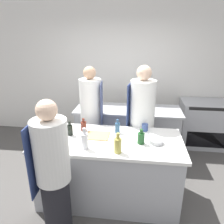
{
  "coord_description": "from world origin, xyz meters",
  "views": [
    {
      "loc": [
        0.35,
        -2.51,
        2.23
      ],
      "look_at": [
        0.0,
        0.35,
        1.16
      ],
      "focal_mm": 35.0,
      "sensor_mm": 36.0,
      "label": 1
    }
  ],
  "objects": [
    {
      "name": "wall_back",
      "position": [
        0.0,
        2.13,
        1.4
      ],
      "size": [
        8.0,
        0.06,
        2.8
      ],
      "color": "silver",
      "rests_on": "ground_plane"
    },
    {
      "name": "bowl_mixing_large",
      "position": [
        0.61,
        -0.03,
        0.93
      ],
      "size": [
        0.17,
        0.17,
        0.05
      ],
      "color": "#B7BABC",
      "rests_on": "prep_counter"
    },
    {
      "name": "chef_at_stove",
      "position": [
        -0.4,
        0.77,
        0.87
      ],
      "size": [
        0.37,
        0.35,
        1.73
      ],
      "rotation": [
        0.0,
        0.0,
        -1.49
      ],
      "color": "black",
      "rests_on": "ground_plane"
    },
    {
      "name": "cutting_board",
      "position": [
        -0.16,
        0.08,
        0.91
      ],
      "size": [
        0.3,
        0.27,
        0.01
      ],
      "color": "tan",
      "rests_on": "prep_counter"
    },
    {
      "name": "oven_range",
      "position": [
        1.71,
        1.76,
        0.46
      ],
      "size": [
        0.95,
        0.64,
        0.92
      ],
      "color": "#A8AAAF",
      "rests_on": "ground_plane"
    },
    {
      "name": "prep_counter",
      "position": [
        0.0,
        0.0,
        0.45
      ],
      "size": [
        1.91,
        0.88,
        0.91
      ],
      "color": "#A8AAAF",
      "rests_on": "ground_plane"
    },
    {
      "name": "chef_at_prep_near",
      "position": [
        -0.49,
        -0.68,
        0.82
      ],
      "size": [
        0.38,
        0.36,
        1.64
      ],
      "rotation": [
        0.0,
        0.0,
        1.61
      ],
      "color": "black",
      "rests_on": "ground_plane"
    },
    {
      "name": "ground_plane",
      "position": [
        0.0,
        0.0,
        0.0
      ],
      "size": [
        16.0,
        16.0,
        0.0
      ],
      "primitive_type": "plane",
      "color": "#4C4947"
    },
    {
      "name": "pass_counter",
      "position": [
        0.18,
        1.22,
        0.45
      ],
      "size": [
        1.91,
        0.67,
        0.91
      ],
      "color": "#A8AAAF",
      "rests_on": "ground_plane"
    },
    {
      "name": "cup",
      "position": [
        0.47,
        0.33,
        0.96
      ],
      "size": [
        0.09,
        0.09,
        0.1
      ],
      "color": "#33477F",
      "rests_on": "prep_counter"
    },
    {
      "name": "bowl_prep_small",
      "position": [
        -0.73,
        -0.22,
        0.95
      ],
      "size": [
        0.27,
        0.27,
        0.09
      ],
      "color": "white",
      "rests_on": "prep_counter"
    },
    {
      "name": "bottle_water",
      "position": [
        0.15,
        -0.31,
        1.0
      ],
      "size": [
        0.09,
        0.09,
        0.25
      ],
      "color": "#B2A84C",
      "rests_on": "prep_counter"
    },
    {
      "name": "bottle_vinegar",
      "position": [
        -0.25,
        -0.27,
        1.01
      ],
      "size": [
        0.08,
        0.08,
        0.27
      ],
      "color": "silver",
      "rests_on": "prep_counter"
    },
    {
      "name": "bottle_olive_oil",
      "position": [
        0.41,
        -0.06,
        0.98
      ],
      "size": [
        0.09,
        0.09,
        0.19
      ],
      "color": "#19471E",
      "rests_on": "prep_counter"
    },
    {
      "name": "bottle_wine",
      "position": [
        0.09,
        0.21,
        0.99
      ],
      "size": [
        0.07,
        0.07,
        0.2
      ],
      "color": "#2D5175",
      "rests_on": "prep_counter"
    },
    {
      "name": "bottle_sauce",
      "position": [
        -0.54,
        0.07,
        0.98
      ],
      "size": [
        0.08,
        0.08,
        0.2
      ],
      "color": "black",
      "rests_on": "prep_counter"
    },
    {
      "name": "bottle_cooking_oil",
      "position": [
        -0.38,
        0.22,
        0.98
      ],
      "size": [
        0.08,
        0.08,
        0.19
      ],
      "color": "#5B2319",
      "rests_on": "prep_counter"
    },
    {
      "name": "chef_at_pass_far",
      "position": [
        0.42,
        0.58,
        0.89
      ],
      "size": [
        0.41,
        0.4,
        1.78
      ],
      "rotation": [
        0.0,
        0.0,
        1.37
      ],
      "color": "black",
      "rests_on": "ground_plane"
    }
  ]
}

